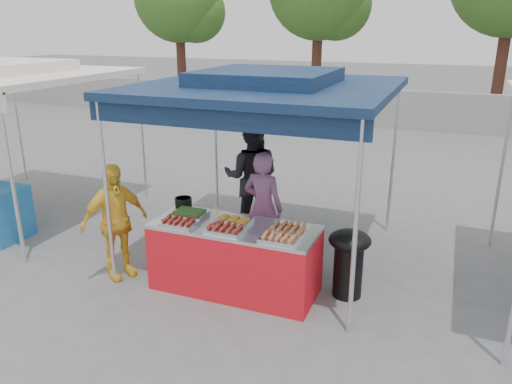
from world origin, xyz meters
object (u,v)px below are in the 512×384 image
at_px(vendor_table, 235,258).
at_px(vendor_woman, 263,208).
at_px(customer_person, 115,222).
at_px(cooking_pot, 183,202).
at_px(wok_burner, 349,258).
at_px(helper_man, 252,177).

bearing_deg(vendor_table, vendor_woman, 87.79).
xyz_separation_m(vendor_table, customer_person, (-1.55, -0.24, 0.33)).
bearing_deg(customer_person, vendor_woman, -27.01).
relative_size(cooking_pot, customer_person, 0.14).
bearing_deg(vendor_table, wok_burner, 15.21).
xyz_separation_m(vendor_woman, helper_man, (-0.52, 0.87, 0.13)).
height_order(cooking_pot, customer_person, customer_person).
distance_m(vendor_table, vendor_woman, 0.95).
distance_m(helper_man, customer_person, 2.26).
distance_m(cooking_pot, wok_burner, 2.23).
xyz_separation_m(cooking_pot, vendor_woman, (0.91, 0.55, -0.14)).
bearing_deg(vendor_woman, vendor_table, 93.90).
bearing_deg(vendor_woman, customer_person, 41.35).
bearing_deg(cooking_pot, vendor_table, -20.74).
bearing_deg(helper_man, vendor_table, 91.86).
height_order(vendor_table, wok_burner, vendor_table).
bearing_deg(cooking_pot, vendor_woman, 31.03).
distance_m(vendor_table, wok_burner, 1.37).
height_order(cooking_pot, wok_burner, cooking_pot).
bearing_deg(wok_burner, cooking_pot, 162.13).
distance_m(cooking_pot, helper_man, 1.47).
distance_m(wok_burner, customer_person, 2.94).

